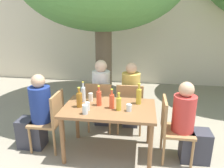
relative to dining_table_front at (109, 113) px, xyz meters
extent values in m
plane|color=gray|center=(0.00, 0.00, -0.66)|extent=(30.00, 30.00, 0.00)
cube|color=beige|center=(0.00, 3.63, 0.74)|extent=(10.00, 0.08, 2.80)
cylinder|color=brown|center=(-0.41, 1.86, 0.25)|extent=(0.36, 0.36, 1.83)
cube|color=brown|center=(0.00, 0.00, 0.07)|extent=(1.31, 0.80, 0.04)
cylinder|color=brown|center=(-0.60, -0.34, -0.30)|extent=(0.06, 0.06, 0.71)
cylinder|color=brown|center=(0.60, -0.34, -0.30)|extent=(0.06, 0.06, 0.71)
cylinder|color=brown|center=(-0.60, 0.34, -0.30)|extent=(0.06, 0.06, 0.71)
cylinder|color=brown|center=(0.60, 0.34, -0.30)|extent=(0.06, 0.06, 0.71)
cube|color=#A87A4C|center=(-0.98, 0.00, -0.21)|extent=(0.44, 0.44, 0.04)
cube|color=#A87A4C|center=(-0.78, 0.00, 0.03)|extent=(0.04, 0.44, 0.45)
cylinder|color=#A87A4C|center=(-1.17, 0.19, -0.44)|extent=(0.04, 0.04, 0.43)
cylinder|color=#A87A4C|center=(-1.17, -0.19, -0.44)|extent=(0.04, 0.04, 0.43)
cylinder|color=#A87A4C|center=(-0.79, 0.19, -0.44)|extent=(0.04, 0.04, 0.43)
cylinder|color=#A87A4C|center=(-0.79, -0.19, -0.44)|extent=(0.04, 0.04, 0.43)
cube|color=#A87A4C|center=(0.98, 0.00, -0.21)|extent=(0.44, 0.44, 0.04)
cube|color=#A87A4C|center=(0.78, 0.00, 0.03)|extent=(0.04, 0.44, 0.45)
cylinder|color=#A87A4C|center=(1.17, -0.19, -0.44)|extent=(0.04, 0.04, 0.43)
cylinder|color=#A87A4C|center=(1.17, 0.19, -0.44)|extent=(0.04, 0.04, 0.43)
cylinder|color=#A87A4C|center=(0.79, -0.19, -0.44)|extent=(0.04, 0.04, 0.43)
cylinder|color=#A87A4C|center=(0.79, 0.19, -0.44)|extent=(0.04, 0.04, 0.43)
cube|color=#A87A4C|center=(-0.26, 0.72, -0.21)|extent=(0.44, 0.44, 0.04)
cube|color=#A87A4C|center=(-0.26, 0.52, 0.03)|extent=(0.44, 0.04, 0.45)
cylinder|color=#A87A4C|center=(-0.07, 0.91, -0.44)|extent=(0.04, 0.04, 0.43)
cylinder|color=#A87A4C|center=(-0.45, 0.91, -0.44)|extent=(0.04, 0.04, 0.43)
cylinder|color=#A87A4C|center=(-0.07, 0.53, -0.44)|extent=(0.04, 0.04, 0.43)
cylinder|color=#A87A4C|center=(-0.45, 0.53, -0.44)|extent=(0.04, 0.04, 0.43)
cube|color=#A87A4C|center=(0.26, 0.72, -0.21)|extent=(0.44, 0.44, 0.04)
cube|color=#A87A4C|center=(0.26, 0.52, 0.03)|extent=(0.44, 0.04, 0.45)
cylinder|color=#A87A4C|center=(0.45, 0.91, -0.44)|extent=(0.04, 0.04, 0.43)
cylinder|color=#A87A4C|center=(0.07, 0.91, -0.44)|extent=(0.04, 0.04, 0.43)
cylinder|color=#A87A4C|center=(0.45, 0.53, -0.44)|extent=(0.04, 0.04, 0.43)
cylinder|color=#A87A4C|center=(0.07, 0.53, -0.44)|extent=(0.04, 0.04, 0.43)
cube|color=#383842|center=(-1.24, 0.00, -0.43)|extent=(0.40, 0.28, 0.47)
cylinder|color=navy|center=(-1.04, 0.00, 0.08)|extent=(0.32, 0.32, 0.54)
sphere|color=tan|center=(-1.04, 0.00, 0.44)|extent=(0.20, 0.20, 0.20)
cube|color=#383842|center=(1.24, 0.00, -0.43)|extent=(0.40, 0.28, 0.47)
cylinder|color=#C63833|center=(1.04, 0.00, 0.07)|extent=(0.31, 0.31, 0.51)
sphere|color=tan|center=(1.04, 0.00, 0.41)|extent=(0.20, 0.20, 0.20)
cube|color=#383842|center=(-0.26, 0.98, -0.43)|extent=(0.28, 0.40, 0.47)
cylinder|color=white|center=(-0.26, 0.78, 0.11)|extent=(0.32, 0.32, 0.60)
sphere|color=beige|center=(-0.26, 0.78, 0.50)|extent=(0.21, 0.21, 0.21)
cube|color=#383842|center=(0.26, 0.98, -0.43)|extent=(0.29, 0.40, 0.47)
cylinder|color=gold|center=(0.26, 0.78, 0.10)|extent=(0.32, 0.32, 0.59)
sphere|color=tan|center=(0.26, 0.78, 0.48)|extent=(0.19, 0.19, 0.19)
cylinder|color=gold|center=(0.41, 0.19, 0.21)|extent=(0.08, 0.08, 0.22)
cylinder|color=gold|center=(0.41, 0.19, 0.36)|extent=(0.03, 0.03, 0.08)
cylinder|color=gold|center=(0.41, 0.19, 0.40)|extent=(0.04, 0.04, 0.01)
cylinder|color=#DB4C2D|center=(-0.15, 0.04, 0.20)|extent=(0.07, 0.07, 0.21)
cylinder|color=#DB4C2D|center=(-0.15, 0.04, 0.34)|extent=(0.03, 0.03, 0.07)
cylinder|color=gold|center=(-0.15, 0.04, 0.39)|extent=(0.04, 0.04, 0.01)
cylinder|color=gold|center=(0.15, -0.08, 0.18)|extent=(0.07, 0.07, 0.18)
cylinder|color=gold|center=(0.15, -0.08, 0.31)|extent=(0.03, 0.03, 0.06)
cylinder|color=gold|center=(0.15, -0.08, 0.34)|extent=(0.03, 0.03, 0.01)
cylinder|color=#9E661E|center=(-0.42, -0.05, 0.20)|extent=(0.08, 0.08, 0.21)
cylinder|color=#9E661E|center=(-0.42, -0.05, 0.34)|extent=(0.03, 0.03, 0.07)
cylinder|color=gold|center=(-0.42, -0.05, 0.38)|extent=(0.04, 0.04, 0.01)
cylinder|color=#DB4C2D|center=(0.04, -0.03, 0.20)|extent=(0.07, 0.07, 0.20)
cylinder|color=#DB4C2D|center=(0.04, -0.03, 0.33)|extent=(0.03, 0.03, 0.07)
cylinder|color=gold|center=(0.04, -0.03, 0.37)|extent=(0.03, 0.03, 0.01)
cylinder|color=silver|center=(-0.41, 0.16, 0.21)|extent=(0.07, 0.07, 0.22)
cylinder|color=silver|center=(-0.41, 0.16, 0.36)|extent=(0.03, 0.03, 0.08)
cylinder|color=gold|center=(-0.41, 0.16, 0.40)|extent=(0.03, 0.03, 0.01)
cylinder|color=white|center=(-0.28, -0.14, 0.15)|extent=(0.06, 0.06, 0.12)
cylinder|color=silver|center=(-0.31, 0.19, 0.16)|extent=(0.07, 0.07, 0.13)
cylinder|color=silver|center=(-0.28, -0.26, 0.16)|extent=(0.08, 0.08, 0.13)
cylinder|color=silver|center=(0.29, -0.09, 0.14)|extent=(0.07, 0.07, 0.10)
camera|label=1|loc=(0.45, -2.82, 1.37)|focal=35.00mm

